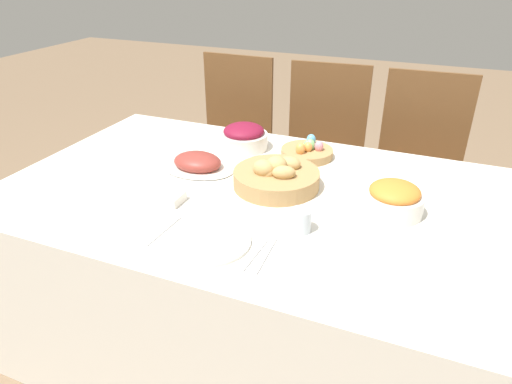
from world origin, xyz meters
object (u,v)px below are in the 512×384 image
chair_far_right (417,170)px  drinking_cup (301,221)px  dinner_plate (208,241)px  knife (256,253)px  spoon (266,256)px  chair_far_center (321,155)px  beet_salad_bowl (244,137)px  fork (163,231)px  egg_basket (307,151)px  butter_dish (164,197)px  ham_platter (198,163)px  carrot_bowl (394,199)px  chair_far_left (230,141)px  bread_basket (276,176)px

chair_far_right → drinking_cup: size_ratio=13.63×
dinner_plate → drinking_cup: bearing=35.3°
knife → spoon: (0.03, 0.00, 0.00)m
chair_far_right → drinking_cup: bearing=-106.6°
chair_far_center → beet_salad_bowl: bearing=-116.2°
fork → egg_basket: bearing=74.2°
fork → butter_dish: bearing=124.2°
beet_salad_bowl → dinner_plate: (0.19, -0.71, -0.05)m
ham_platter → spoon: size_ratio=1.68×
carrot_bowl → drinking_cup: size_ratio=2.62×
ham_platter → carrot_bowl: carrot_bowl is taller
drinking_cup → spoon: bearing=-106.8°
dinner_plate → chair_far_right: bearing=67.4°
knife → spoon: size_ratio=1.00×
egg_basket → chair_far_left: bearing=139.3°
fork → beet_salad_bowl: bearing=96.1°
beet_salad_bowl → drinking_cup: bearing=-51.8°
chair_far_left → carrot_bowl: bearing=-39.7°
carrot_bowl → knife: (-0.32, -0.38, -0.05)m
fork → dinner_plate: bearing=2.8°
chair_far_left → beet_salad_bowl: size_ratio=4.82×
carrot_bowl → knife: bearing=-130.3°
chair_far_right → chair_far_center: bearing=178.2°
chair_far_left → knife: size_ratio=5.58×
chair_far_left → chair_far_center: size_ratio=1.00×
knife → bread_basket: bearing=105.2°
ham_platter → carrot_bowl: (0.75, -0.06, 0.03)m
fork → drinking_cup: 0.42m
chair_far_left → chair_far_center: same height
bread_basket → dinner_plate: bearing=-98.4°
chair_far_left → ham_platter: chair_far_left is taller
bread_basket → dinner_plate: (-0.06, -0.42, -0.04)m
spoon → carrot_bowl: bearing=49.6°
egg_basket → ham_platter: egg_basket is taller
beet_salad_bowl → chair_far_center: bearing=67.9°
knife → drinking_cup: 0.19m
beet_salad_bowl → carrot_bowl: size_ratio=1.08×
ham_platter → beet_salad_bowl: bearing=73.0°
carrot_bowl → fork: bearing=-148.8°
ham_platter → carrot_bowl: size_ratio=1.56×
egg_basket → spoon: egg_basket is taller
carrot_bowl → dinner_plate: (-0.48, -0.38, -0.05)m
chair_far_left → fork: bearing=-72.5°
dinner_plate → knife: 0.15m
egg_basket → beet_salad_bowl: beet_salad_bowl is taller
bread_basket → dinner_plate: size_ratio=1.22×
chair_far_left → beet_salad_bowl: chair_far_left is taller
ham_platter → knife: bearing=-45.8°
egg_basket → drinking_cup: bearing=-75.4°
chair_far_center → beet_salad_bowl: 0.63m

